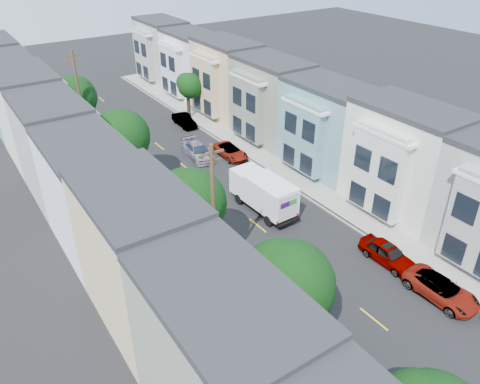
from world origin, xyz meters
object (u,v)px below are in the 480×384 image
Objects in this scene: tree_c at (190,204)px; tree_d at (121,137)px; tree_b at (287,286)px; parked_left_d at (163,200)px; lead_sedan at (198,151)px; parked_right_d at (184,120)px; parked_right_c at (230,151)px; tree_e at (73,98)px; parked_right_b at (388,254)px; fedex_truck at (263,192)px; utility_pole_near at (214,220)px; parked_left_b at (333,367)px; tree_far_r at (190,86)px; utility_pole_far at (80,100)px; parked_left_c at (257,290)px; parked_right_a at (441,290)px.

tree_d is at bearing 90.00° from tree_c.
parked_left_d is at bearing 85.52° from tree_b.
lead_sedan is 8.66m from parked_right_d.
tree_e is at bearing 132.36° from parked_right_c.
parked_right_c is at bearing 89.55° from parked_right_b.
tree_b is 15.50m from fedex_truck.
tree_c is at bearing -114.95° from lead_sedan.
parked_left_b is at bearing -81.63° from utility_pole_near.
parked_right_b is at bearing -71.38° from tree_e.
parked_right_b is at bearing 29.59° from parked_left_b.
parked_right_b is (9.80, -15.46, 0.09)m from parked_left_d.
parked_right_c is at bearing -26.21° from lead_sedan.
lead_sedan is (-4.76, -10.17, -3.15)m from tree_far_r.
tree_c is 14.15m from parked_right_b.
parked_left_b is at bearing -86.74° from tree_d.
parked_right_b is at bearing -34.38° from tree_c.
parked_left_b is at bearing -88.43° from parked_left_d.
tree_far_r is at bearing 46.53° from parked_right_d.
fedex_truck is at bearing -68.41° from utility_pole_far.
tree_b is 1.58× the size of lead_sedan.
fedex_truck is at bearing 57.86° from tree_b.
tree_c is 0.71× the size of utility_pole_near.
parked_left_c reaches higher than parked_left_b.
utility_pole_near is 15.06m from parked_right_a.
utility_pole_far reaches higher than parked_left_d.
lead_sedan is at bearing -115.07° from tree_far_r.
parked_left_d is (1.40, 17.89, -4.47)m from tree_b.
parked_left_b is at bearing -178.03° from parked_right_a.
parked_right_a is (2.77, -26.32, -0.04)m from lead_sedan.
tree_e is 1.12× the size of fedex_truck.
lead_sedan is at bearing -106.62° from parked_right_d.
parked_left_c is at bearing 72.54° from tree_b.
fedex_truck is (8.04, 2.70, -3.05)m from tree_c.
tree_b reaches higher than tree_far_r.
parked_left_b is (1.40, -24.58, -4.46)m from tree_d.
utility_pole_far is (0.00, 10.93, 0.07)m from tree_d.
parked_left_d is at bearing -85.50° from tree_e.
utility_pole_far is 29.02m from parked_left_c.
parked_right_a is at bearing -37.60° from parked_left_c.
parked_right_d is at bearing 91.61° from parked_right_c.
lead_sedan is at bearing 66.01° from parked_left_c.
parked_left_b is 6.87m from parked_left_c.
tree_e is 1.30× the size of tree_far_r.
fedex_truck is 16.63m from parked_left_b.
utility_pole_near is 2.28× the size of parked_right_c.
parked_right_c is at bearing -42.92° from utility_pole_far.
tree_c is 25.59m from tree_e.
tree_c is 1.92× the size of parked_left_b.
parked_right_a is 24.60m from parked_right_c.
parked_right_c is at bearing -88.00° from parked_right_d.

